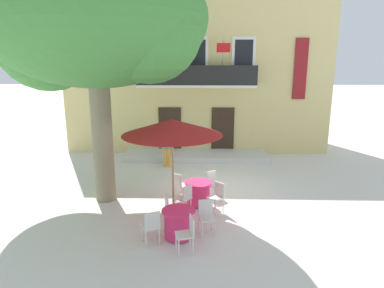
{
  "coord_description": "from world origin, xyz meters",
  "views": [
    {
      "loc": [
        -0.43,
        -11.19,
        4.39
      ],
      "look_at": [
        -0.78,
        1.56,
        1.3
      ],
      "focal_mm": 31.24,
      "sensor_mm": 36.0,
      "label": 1
    }
  ],
  "objects_px": {
    "cafe_chair_middle_0": "(206,215)",
    "cafe_chair_near_tree_2": "(213,183)",
    "pedestrian_near_entrance": "(167,146)",
    "cafe_table_near_tree": "(198,193)",
    "plane_tree": "(92,25)",
    "cafe_chair_near_tree_0": "(185,197)",
    "cafe_chair_middle_3": "(188,232)",
    "cafe_chair_near_tree_1": "(217,195)",
    "cafe_table_middle": "(179,223)",
    "cafe_umbrella": "(172,128)",
    "cafe_chair_middle_1": "(171,207)",
    "cafe_chair_near_tree_3": "(179,184)",
    "cafe_chair_middle_2": "(151,225)"
  },
  "relations": [
    {
      "from": "cafe_chair_near_tree_2",
      "to": "cafe_chair_middle_0",
      "type": "relative_size",
      "value": 1.0
    },
    {
      "from": "cafe_umbrella",
      "to": "pedestrian_near_entrance",
      "type": "bearing_deg",
      "value": 98.1
    },
    {
      "from": "cafe_chair_middle_2",
      "to": "pedestrian_near_entrance",
      "type": "relative_size",
      "value": 0.55
    },
    {
      "from": "cafe_chair_near_tree_1",
      "to": "cafe_chair_near_tree_3",
      "type": "height_order",
      "value": "same"
    },
    {
      "from": "cafe_chair_middle_0",
      "to": "cafe_umbrella",
      "type": "height_order",
      "value": "cafe_umbrella"
    },
    {
      "from": "cafe_chair_near_tree_1",
      "to": "cafe_table_middle",
      "type": "xyz_separation_m",
      "value": [
        -1.06,
        -1.57,
        -0.14
      ]
    },
    {
      "from": "cafe_table_near_tree",
      "to": "cafe_chair_near_tree_0",
      "type": "distance_m",
      "value": 0.77
    },
    {
      "from": "cafe_chair_middle_1",
      "to": "pedestrian_near_entrance",
      "type": "height_order",
      "value": "pedestrian_near_entrance"
    },
    {
      "from": "cafe_chair_near_tree_0",
      "to": "cafe_chair_middle_3",
      "type": "xyz_separation_m",
      "value": [
        0.17,
        -2.12,
        0.0
      ]
    },
    {
      "from": "cafe_chair_middle_1",
      "to": "cafe_table_near_tree",
      "type": "bearing_deg",
      "value": 60.96
    },
    {
      "from": "cafe_table_near_tree",
      "to": "cafe_umbrella",
      "type": "relative_size",
      "value": 0.3
    },
    {
      "from": "cafe_chair_near_tree_1",
      "to": "cafe_chair_near_tree_2",
      "type": "height_order",
      "value": "same"
    },
    {
      "from": "cafe_chair_near_tree_0",
      "to": "cafe_table_middle",
      "type": "bearing_deg",
      "value": -93.81
    },
    {
      "from": "cafe_chair_middle_0",
      "to": "cafe_chair_middle_2",
      "type": "bearing_deg",
      "value": -155.1
    },
    {
      "from": "cafe_table_near_tree",
      "to": "pedestrian_near_entrance",
      "type": "distance_m",
      "value": 4.21
    },
    {
      "from": "cafe_chair_near_tree_3",
      "to": "cafe_chair_middle_2",
      "type": "bearing_deg",
      "value": -99.86
    },
    {
      "from": "cafe_chair_near_tree_2",
      "to": "cafe_chair_middle_0",
      "type": "height_order",
      "value": "same"
    },
    {
      "from": "plane_tree",
      "to": "cafe_table_near_tree",
      "type": "relative_size",
      "value": 8.86
    },
    {
      "from": "plane_tree",
      "to": "cafe_chair_middle_2",
      "type": "distance_m",
      "value": 6.1
    },
    {
      "from": "cafe_chair_near_tree_3",
      "to": "pedestrian_near_entrance",
      "type": "relative_size",
      "value": 0.55
    },
    {
      "from": "plane_tree",
      "to": "cafe_chair_middle_3",
      "type": "height_order",
      "value": "plane_tree"
    },
    {
      "from": "cafe_table_near_tree",
      "to": "cafe_table_middle",
      "type": "relative_size",
      "value": 1.0
    },
    {
      "from": "cafe_chair_near_tree_1",
      "to": "cafe_umbrella",
      "type": "bearing_deg",
      "value": -176.23
    },
    {
      "from": "plane_tree",
      "to": "cafe_chair_near_tree_0",
      "type": "relative_size",
      "value": 8.41
    },
    {
      "from": "plane_tree",
      "to": "cafe_chair_near_tree_0",
      "type": "xyz_separation_m",
      "value": [
        2.77,
        -1.08,
        -4.97
      ]
    },
    {
      "from": "plane_tree",
      "to": "cafe_chair_near_tree_3",
      "type": "distance_m",
      "value": 5.58
    },
    {
      "from": "cafe_chair_middle_0",
      "to": "cafe_chair_near_tree_2",
      "type": "bearing_deg",
      "value": 83.73
    },
    {
      "from": "cafe_table_near_tree",
      "to": "pedestrian_near_entrance",
      "type": "bearing_deg",
      "value": 109.38
    },
    {
      "from": "pedestrian_near_entrance",
      "to": "cafe_table_near_tree",
      "type": "bearing_deg",
      "value": -70.62
    },
    {
      "from": "cafe_chair_middle_1",
      "to": "cafe_chair_middle_2",
      "type": "relative_size",
      "value": 1.0
    },
    {
      "from": "cafe_chair_near_tree_3",
      "to": "cafe_table_middle",
      "type": "relative_size",
      "value": 1.05
    },
    {
      "from": "cafe_umbrella",
      "to": "pedestrian_near_entrance",
      "type": "relative_size",
      "value": 1.76
    },
    {
      "from": "cafe_chair_near_tree_1",
      "to": "cafe_chair_middle_3",
      "type": "height_order",
      "value": "same"
    },
    {
      "from": "cafe_chair_middle_3",
      "to": "cafe_umbrella",
      "type": "height_order",
      "value": "cafe_umbrella"
    },
    {
      "from": "cafe_chair_near_tree_2",
      "to": "cafe_chair_middle_0",
      "type": "distance_m",
      "value": 2.41
    },
    {
      "from": "cafe_chair_middle_3",
      "to": "cafe_chair_near_tree_1",
      "type": "bearing_deg",
      "value": 70.72
    },
    {
      "from": "plane_tree",
      "to": "pedestrian_near_entrance",
      "type": "relative_size",
      "value": 4.64
    },
    {
      "from": "cafe_table_near_tree",
      "to": "cafe_table_middle",
      "type": "bearing_deg",
      "value": -103.24
    },
    {
      "from": "plane_tree",
      "to": "cafe_table_near_tree",
      "type": "xyz_separation_m",
      "value": [
        3.16,
        -0.44,
        -5.11
      ]
    },
    {
      "from": "cafe_chair_near_tree_1",
      "to": "cafe_chair_middle_2",
      "type": "distance_m",
      "value": 2.6
    },
    {
      "from": "cafe_table_near_tree",
      "to": "cafe_chair_middle_0",
      "type": "xyz_separation_m",
      "value": [
        0.23,
        -1.83,
        0.14
      ]
    },
    {
      "from": "cafe_chair_middle_2",
      "to": "plane_tree",
      "type": "bearing_deg",
      "value": 125.06
    },
    {
      "from": "cafe_chair_near_tree_1",
      "to": "pedestrian_near_entrance",
      "type": "distance_m",
      "value": 4.86
    },
    {
      "from": "cafe_chair_middle_3",
      "to": "cafe_chair_middle_0",
      "type": "bearing_deg",
      "value": 64.25
    },
    {
      "from": "cafe_table_middle",
      "to": "cafe_chair_near_tree_1",
      "type": "bearing_deg",
      "value": 56.04
    },
    {
      "from": "pedestrian_near_entrance",
      "to": "cafe_chair_near_tree_1",
      "type": "bearing_deg",
      "value": -66.13
    },
    {
      "from": "cafe_chair_near_tree_1",
      "to": "cafe_chair_middle_2",
      "type": "height_order",
      "value": "same"
    },
    {
      "from": "cafe_table_middle",
      "to": "cafe_chair_middle_0",
      "type": "xyz_separation_m",
      "value": [
        0.72,
        0.24,
        0.14
      ]
    },
    {
      "from": "cafe_chair_near_tree_3",
      "to": "cafe_umbrella",
      "type": "xyz_separation_m",
      "value": [
        -0.12,
        -0.99,
        2.08
      ]
    },
    {
      "from": "cafe_chair_near_tree_0",
      "to": "cafe_chair_near_tree_3",
      "type": "bearing_deg",
      "value": 102.54
    }
  ]
}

